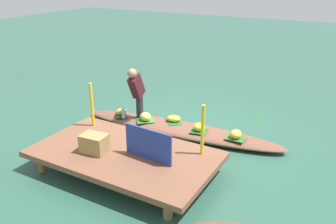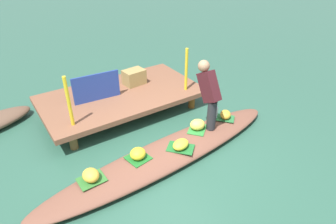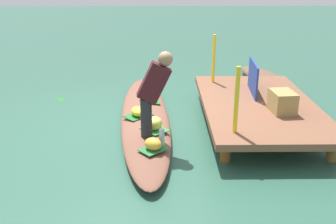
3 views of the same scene
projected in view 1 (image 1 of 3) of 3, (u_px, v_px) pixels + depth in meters
canal_water at (179, 133)px, 7.72m from camera, size 40.00×40.00×0.00m
dock_platform at (124, 155)px, 6.15m from camera, size 3.20×1.80×0.39m
vendor_boat at (179, 129)px, 7.69m from camera, size 4.64×1.10×0.20m
leaf_mat_0 at (174, 121)px, 7.81m from camera, size 0.50×0.51×0.01m
banana_bunch_0 at (174, 119)px, 7.78m from camera, size 0.35×0.29×0.14m
leaf_mat_1 at (199, 131)px, 7.36m from camera, size 0.38×0.38×0.01m
banana_bunch_1 at (199, 127)px, 7.33m from camera, size 0.34×0.33×0.17m
leaf_mat_2 at (145, 121)px, 7.85m from camera, size 0.48×0.46×0.01m
banana_bunch_2 at (145, 117)px, 7.81m from camera, size 0.32×0.29×0.19m
leaf_mat_3 at (121, 115)px, 8.16m from camera, size 0.42×0.43×0.01m
banana_bunch_3 at (121, 112)px, 8.13m from camera, size 0.31×0.31×0.16m
leaf_mat_4 at (235, 138)px, 7.04m from camera, size 0.38×0.30×0.01m
banana_bunch_4 at (236, 134)px, 7.01m from camera, size 0.24×0.28×0.17m
vendor_person at (137, 90)px, 7.69m from camera, size 0.22×0.50×1.21m
water_bottle at (123, 113)px, 7.96m from camera, size 0.07×0.07×0.23m
market_banner at (148, 144)px, 5.79m from camera, size 0.92×0.10×0.54m
railing_post_west at (203, 130)px, 5.89m from camera, size 0.06×0.06×0.90m
railing_post_east at (92, 105)px, 6.99m from camera, size 0.06×0.06×0.90m
produce_crate at (94, 143)px, 6.07m from camera, size 0.47×0.36×0.32m
drifting_plant_0 at (257, 117)px, 8.55m from camera, size 0.27×0.25×0.01m
drifting_plant_1 at (256, 117)px, 8.56m from camera, size 0.16×0.18×0.01m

